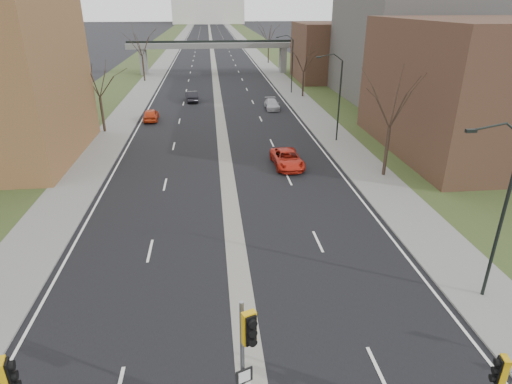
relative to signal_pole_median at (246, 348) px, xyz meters
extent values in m
cube|color=black|center=(0.35, 149.94, -3.57)|extent=(20.00, 600.00, 0.01)
cube|color=gray|center=(0.35, 149.94, -3.58)|extent=(1.20, 600.00, 0.02)
cube|color=gray|center=(12.35, 149.94, -3.52)|extent=(4.00, 600.00, 0.12)
cube|color=gray|center=(-11.65, 149.94, -3.52)|extent=(4.00, 600.00, 0.12)
cube|color=#31421E|center=(18.35, 149.94, -3.53)|extent=(8.00, 600.00, 0.10)
cube|color=#31421E|center=(-17.65, 149.94, -3.53)|extent=(8.00, 600.00, 0.10)
cube|color=#4D3223|center=(24.35, 27.94, 2.42)|extent=(16.00, 20.00, 12.00)
cube|color=#504D49|center=(28.35, 51.94, 3.92)|extent=(18.00, 22.00, 15.00)
cube|color=#4D3223|center=(22.35, 69.94, 1.42)|extent=(14.00, 14.00, 10.00)
cube|color=slate|center=(-13.65, 79.94, -1.08)|extent=(1.20, 2.50, 5.00)
cube|color=slate|center=(14.35, 79.94, -1.08)|extent=(1.20, 2.50, 5.00)
cube|color=slate|center=(0.35, 79.94, 1.92)|extent=(34.00, 3.00, 1.00)
cube|color=black|center=(0.35, 79.94, 2.62)|extent=(34.00, 0.15, 0.50)
cube|color=silver|center=(0.35, 319.94, 6.42)|extent=(48.00, 42.00, 20.00)
cylinder|color=black|center=(12.15, 5.94, 0.54)|extent=(0.16, 0.16, 8.00)
cube|color=black|center=(9.85, 5.94, 4.89)|extent=(0.45, 0.18, 0.14)
cylinder|color=black|center=(12.15, 31.94, 0.54)|extent=(0.16, 0.16, 8.00)
cube|color=black|center=(9.85, 31.94, 4.89)|extent=(0.45, 0.18, 0.14)
cylinder|color=black|center=(12.15, 57.94, 0.54)|extent=(0.16, 0.16, 8.00)
cube|color=black|center=(9.85, 57.94, 4.89)|extent=(0.45, 0.18, 0.14)
cylinder|color=#382B21|center=(-12.65, 37.94, -1.58)|extent=(0.28, 0.28, 3.75)
cylinder|color=#382B21|center=(-12.65, 71.94, -1.33)|extent=(0.28, 0.28, 4.25)
cylinder|color=#382B21|center=(13.35, 21.94, -1.46)|extent=(0.28, 0.28, 4.00)
cylinder|color=#382B21|center=(13.35, 54.94, -1.71)|extent=(0.28, 0.28, 3.50)
cylinder|color=#382B21|center=(13.35, 94.94, -1.33)|extent=(0.28, 0.28, 4.25)
cube|color=#D29D0C|center=(-6.97, -0.26, -0.14)|extent=(0.53, 0.55, 1.27)
cylinder|color=gray|center=(-0.10, 0.27, -1.01)|extent=(0.14, 0.14, 5.13)
cube|color=#D29D0C|center=(0.07, -0.19, 0.96)|extent=(0.53, 0.52, 1.14)
cube|color=black|center=(-0.10, 0.27, -1.31)|extent=(0.57, 0.25, 0.59)
cube|color=#D29D0C|center=(7.84, -1.03, -0.72)|extent=(0.43, 0.45, 1.06)
imported|color=red|center=(-8.11, 42.70, -2.85)|extent=(1.86, 4.32, 1.45)
imported|color=black|center=(-3.48, 53.46, -2.83)|extent=(2.09, 4.68, 1.49)
imported|color=red|center=(5.73, 25.06, -2.86)|extent=(2.60, 5.24, 1.43)
imported|color=#B9B8C0|center=(7.53, 47.37, -2.93)|extent=(1.85, 4.44, 1.28)
camera|label=1|loc=(-0.76, -9.98, 9.68)|focal=30.00mm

